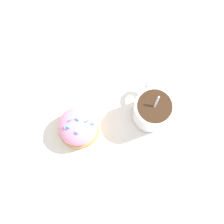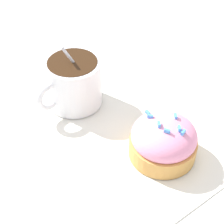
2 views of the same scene
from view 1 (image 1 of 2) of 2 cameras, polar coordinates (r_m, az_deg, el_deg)
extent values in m
plane|color=silver|center=(0.65, 0.60, -1.60)|extent=(3.00, 3.00, 0.00)
cube|color=white|center=(0.65, 0.60, -1.57)|extent=(0.32, 0.31, 0.00)
cylinder|color=white|center=(0.62, 7.43, 0.27)|extent=(0.08, 0.08, 0.07)
cylinder|color=#331E0F|center=(0.60, 7.77, 0.93)|extent=(0.07, 0.07, 0.01)
torus|color=white|center=(0.63, 6.66, 4.12)|extent=(0.01, 0.04, 0.04)
ellipsoid|color=silver|center=(0.65, 7.83, 1.26)|extent=(0.03, 0.03, 0.01)
cylinder|color=silver|center=(0.60, 7.31, -0.07)|extent=(0.02, 0.04, 0.08)
cylinder|color=#D19347|center=(0.64, -6.07, -2.95)|extent=(0.08, 0.08, 0.02)
ellipsoid|color=pink|center=(0.62, -6.26, -2.60)|extent=(0.08, 0.08, 0.04)
cube|color=#4C99EA|center=(0.60, -7.51, -1.39)|extent=(0.01, 0.01, 0.00)
cube|color=#4C99EA|center=(0.60, -6.31, -1.31)|extent=(0.01, 0.01, 0.00)
cube|color=#4C99EA|center=(0.60, -4.57, -1.64)|extent=(0.01, 0.01, 0.00)
cube|color=#4C99EA|center=(0.59, -6.41, -3.75)|extent=(0.01, 0.01, 0.00)
cube|color=#4C99EA|center=(0.60, -8.00, -2.75)|extent=(0.01, 0.01, 0.00)
cube|color=#4C99EA|center=(0.60, -8.54, -2.82)|extent=(0.00, 0.01, 0.00)
cube|color=#4C99EA|center=(0.60, -3.62, -2.17)|extent=(0.01, 0.00, 0.00)
camera|label=2|loc=(0.53, -37.43, 31.15)|focal=60.00mm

